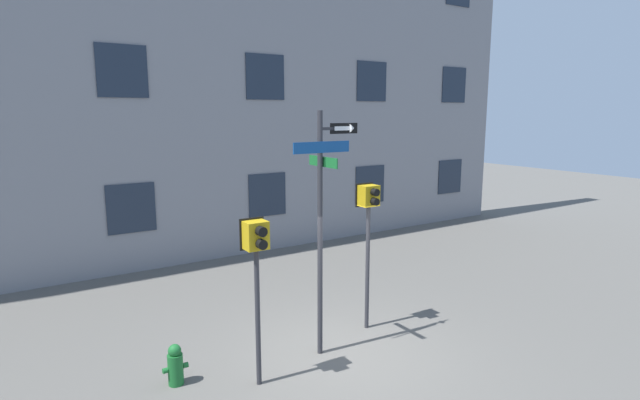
% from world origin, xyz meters
% --- Properties ---
extents(ground_plane, '(60.00, 60.00, 0.00)m').
position_xyz_m(ground_plane, '(0.00, 0.00, 0.00)').
color(ground_plane, '#595651').
extents(building_facade, '(24.00, 0.63, 14.04)m').
position_xyz_m(building_facade, '(0.00, 7.12, 7.02)').
color(building_facade, gray).
rests_on(building_facade, ground_plane).
extents(street_sign_pole, '(1.30, 0.84, 4.28)m').
position_xyz_m(street_sign_pole, '(-0.26, 0.28, 2.56)').
color(street_sign_pole, '#2D2D33').
rests_on(street_sign_pole, ground_plane).
extents(pedestrian_signal_left, '(0.40, 0.40, 2.67)m').
position_xyz_m(pedestrian_signal_left, '(-1.69, -0.05, 2.12)').
color(pedestrian_signal_left, '#2D2D33').
rests_on(pedestrian_signal_left, ground_plane).
extents(pedestrian_signal_right, '(0.42, 0.40, 2.90)m').
position_xyz_m(pedestrian_signal_right, '(1.04, 0.67, 2.30)').
color(pedestrian_signal_right, '#2D2D33').
rests_on(pedestrian_signal_right, ground_plane).
extents(fire_hydrant, '(0.40, 0.24, 0.67)m').
position_xyz_m(fire_hydrant, '(-2.80, 0.66, 0.32)').
color(fire_hydrant, '#196028').
rests_on(fire_hydrant, ground_plane).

